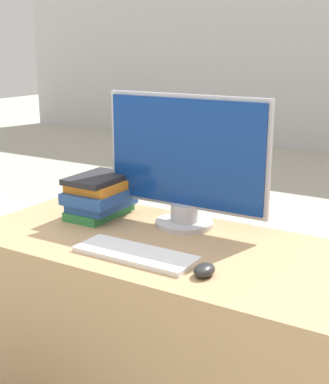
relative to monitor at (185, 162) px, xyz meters
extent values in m
cube|color=tan|center=(0.09, -0.18, -0.60)|extent=(1.49, 0.64, 0.72)
cylinder|color=#B7B7BC|center=(0.00, 0.00, -0.23)|extent=(0.21, 0.21, 0.02)
cylinder|color=#B7B7BC|center=(0.00, 0.00, -0.19)|extent=(0.10, 0.10, 0.07)
cube|color=#B7B7BC|center=(0.00, 0.00, 0.04)|extent=(0.64, 0.01, 0.41)
cube|color=navy|center=(0.00, 0.00, 0.04)|extent=(0.61, 0.02, 0.38)
cube|color=white|center=(0.01, -0.34, -0.23)|extent=(0.40, 0.14, 0.02)
ellipsoid|color=#262626|center=(0.26, -0.36, -0.22)|extent=(0.06, 0.08, 0.04)
cube|color=#2D7F42|center=(-0.34, -0.06, -0.22)|extent=(0.15, 0.26, 0.03)
cube|color=#285199|center=(-0.33, -0.06, -0.19)|extent=(0.17, 0.25, 0.03)
cube|color=#285199|center=(-0.33, -0.08, -0.15)|extent=(0.20, 0.24, 0.04)
cube|color=orange|center=(-0.33, -0.07, -0.11)|extent=(0.19, 0.23, 0.03)
cube|color=#232328|center=(-0.34, -0.07, -0.09)|extent=(0.17, 0.25, 0.02)
camera|label=1|loc=(0.90, -1.63, 0.41)|focal=50.00mm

